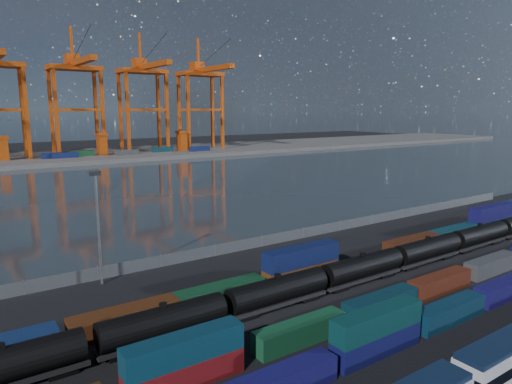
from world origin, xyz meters
TOP-DOWN VIEW (x-y plane):
  - ground at (0.00, 0.00)m, footprint 700.00×700.00m
  - harbor_water at (0.00, 105.00)m, footprint 700.00×700.00m
  - far_quay at (0.00, 210.00)m, footprint 700.00×70.00m
  - container_row_mid at (-6.69, -3.52)m, footprint 140.54×2.34m
  - container_row_north at (12.92, 10.08)m, footprint 142.15×2.56m
  - tanker_string at (9.52, 4.98)m, footprint 123.29×3.18m
  - waterfront_fence at (-0.00, 28.00)m, footprint 160.12×0.12m
  - yard_light_mast at (-30.00, 26.00)m, footprint 1.60×0.40m
  - gantry_cranes at (-7.50, 203.26)m, footprint 200.18×48.34m
  - quay_containers at (-11.00, 195.46)m, footprint 172.58×10.99m
  - straddle_carriers at (-2.50, 200.00)m, footprint 140.00×7.00m

SIDE VIEW (x-z plane):
  - ground at x=0.00m, z-range 0.00..0.00m
  - harbor_water at x=0.00m, z-range 0.01..0.01m
  - far_quay at x=0.00m, z-range 0.00..2.00m
  - waterfront_fence at x=0.00m, z-range -0.10..2.10m
  - container_row_mid at x=-6.69m, z-range -1.04..3.94m
  - container_row_north at x=12.92m, z-range -0.73..4.72m
  - tanker_string at x=9.52m, z-range 0.01..4.55m
  - quay_containers at x=-11.00m, z-range 2.00..4.60m
  - straddle_carriers at x=-2.50m, z-range 2.27..13.37m
  - yard_light_mast at x=-30.00m, z-range 1.00..17.60m
  - gantry_cranes at x=-7.50m, z-range 7.40..72.85m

